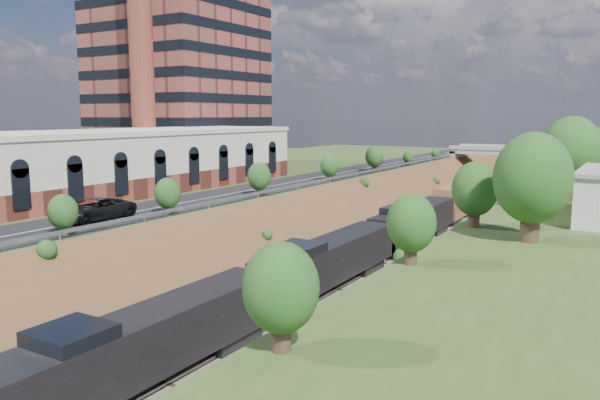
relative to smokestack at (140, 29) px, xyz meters
The scene contains 14 objects.
platform_left 23.05m from the smokestack, 53.13° to the left, with size 44.00×180.00×5.00m, color #334D1F.
embankment_left 35.58m from the smokestack, ahead, with size 7.07×180.00×7.07m, color brown.
embankment_right 53.39m from the smokestack, ahead, with size 7.07×180.00×7.07m, color brown.
rail_left_track 41.86m from the smokestack, ahead, with size 1.58×180.00×0.18m, color gray.
rail_right_track 46.11m from the smokestack, ahead, with size 1.58×180.00×0.18m, color gray.
road 28.88m from the smokestack, 11.04° to the left, with size 8.00×180.00×0.10m, color black.
guardrail 31.59m from the smokestack, ahead, with size 0.10×171.00×0.70m.
commercial_building 25.69m from the smokestack, 66.04° to the right, with size 14.30×62.30×7.00m.
smokestack is the anchor object (origin of this frame).
overpass 77.82m from the smokestack, 61.39° to the left, with size 24.50×8.30×7.40m.
tree_right_large 57.52m from the smokestack, 16.80° to the right, with size 5.25×5.25×7.61m.
tree_left_crest 46.95m from the smokestack, 56.09° to the right, with size 2.45×2.45×3.55m.
freight_train 61.66m from the smokestack, 47.80° to the left, with size 3.08×173.08×4.59m.
suv 38.58m from the smokestack, 51.40° to the right, with size 3.05×6.61×1.84m, color black.
Camera 1 is at (23.69, -2.25, 13.75)m, focal length 35.00 mm.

